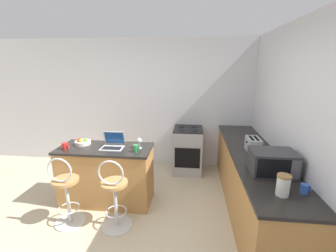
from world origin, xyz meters
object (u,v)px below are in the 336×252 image
bar_stool_far (115,196)px  mug_red (65,146)px  toaster (253,145)px  fruit_bowl (83,142)px  stove_range (188,150)px  mug_green (136,148)px  storage_jar (283,185)px  wine_glass_tall (140,141)px  microwave (273,162)px  laptop (113,143)px  mug_blue (305,189)px  bar_stool_near (66,193)px

bar_stool_far → mug_red: 1.09m
toaster → fruit_bowl: bearing=179.5°
stove_range → mug_green: size_ratio=8.64×
toaster → storage_jar: size_ratio=1.53×
fruit_bowl → toaster: bearing=-0.5°
wine_glass_tall → storage_jar: bearing=-33.7°
microwave → stove_range: bearing=118.6°
fruit_bowl → wine_glass_tall: size_ratio=1.52×
toaster → storage_jar: storage_jar is taller
laptop → bar_stool_far: bearing=-71.5°
mug_blue → laptop: bearing=155.5°
bar_stool_far → mug_blue: bearing=-11.5°
bar_stool_far → wine_glass_tall: wine_glass_tall is taller
laptop → mug_blue: laptop is taller
toaster → stove_range: toaster is taller
microwave → mug_green: bearing=164.1°
bar_stool_near → microwave: microwave is taller
storage_jar → mug_blue: size_ratio=2.21×
microwave → mug_red: bearing=170.3°
stove_range → mug_blue: bearing=-62.2°
mug_red → wine_glass_tall: (1.07, 0.16, 0.06)m
storage_jar → wine_glass_tall: bearing=146.3°
fruit_bowl → stove_range: bearing=34.4°
bar_stool_near → mug_red: (-0.22, 0.45, 0.48)m
storage_jar → microwave: bearing=83.7°
bar_stool_near → mug_green: mug_green is taller
bar_stool_near → fruit_bowl: size_ratio=4.14×
fruit_bowl → storage_jar: (2.52, -1.14, 0.07)m
mug_green → mug_blue: size_ratio=1.12×
bar_stool_near → laptop: bearing=53.2°
fruit_bowl → wine_glass_tall: bearing=-4.1°
laptop → microwave: bearing=-16.8°
microwave → storage_jar: microwave is taller
toaster → mug_blue: (0.21, -1.06, -0.05)m
storage_jar → stove_range: bearing=112.5°
laptop → toaster: (2.02, 0.04, 0.04)m
stove_range → mug_red: 2.25m
fruit_bowl → mug_green: fruit_bowl is taller
bar_stool_near → toaster: size_ratio=3.15×
wine_glass_tall → mug_red: bearing=-171.7°
microwave → wine_glass_tall: (-1.66, 0.62, -0.02)m
bar_stool_far → stove_range: bearing=63.3°
bar_stool_near → laptop: size_ratio=3.02×
stove_range → wine_glass_tall: bearing=-120.7°
wine_glass_tall → mug_blue: 2.10m
toaster → mug_red: 2.69m
stove_range → fruit_bowl: fruit_bowl is taller
bar_stool_far → fruit_bowl: bearing=136.8°
bar_stool_near → mug_blue: bearing=-8.8°
mug_green → wine_glass_tall: (0.02, 0.15, 0.06)m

